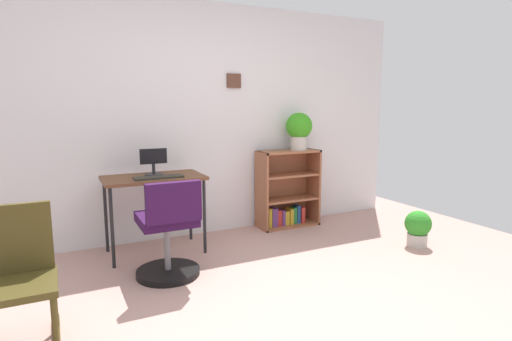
{
  "coord_description": "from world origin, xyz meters",
  "views": [
    {
      "loc": [
        -1.29,
        -2.08,
        1.4
      ],
      "look_at": [
        0.46,
        1.47,
        0.76
      ],
      "focal_mm": 28.87,
      "sensor_mm": 36.0,
      "label": 1
    }
  ],
  "objects_px": {
    "office_chair": "(169,235)",
    "rocking_chair": "(16,278)",
    "desk": "(154,184)",
    "monitor": "(154,162)",
    "bookshelf_low": "(286,193)",
    "potted_plant_on_shelf": "(299,129)",
    "keyboard": "(159,177)",
    "potted_plant_floor": "(418,227)"
  },
  "relations": [
    {
      "from": "office_chair",
      "to": "rocking_chair",
      "type": "relative_size",
      "value": 0.99
    },
    {
      "from": "desk",
      "to": "monitor",
      "type": "bearing_deg",
      "value": 71.72
    },
    {
      "from": "bookshelf_low",
      "to": "desk",
      "type": "bearing_deg",
      "value": -171.51
    },
    {
      "from": "monitor",
      "to": "rocking_chair",
      "type": "distance_m",
      "value": 1.73
    },
    {
      "from": "office_chair",
      "to": "bookshelf_low",
      "type": "xyz_separation_m",
      "value": [
        1.6,
        0.87,
        0.03
      ]
    },
    {
      "from": "rocking_chair",
      "to": "potted_plant_on_shelf",
      "type": "xyz_separation_m",
      "value": [
        2.76,
        1.4,
        0.7
      ]
    },
    {
      "from": "monitor",
      "to": "potted_plant_on_shelf",
      "type": "relative_size",
      "value": 0.59
    },
    {
      "from": "potted_plant_on_shelf",
      "to": "keyboard",
      "type": "bearing_deg",
      "value": -169.72
    },
    {
      "from": "monitor",
      "to": "keyboard",
      "type": "distance_m",
      "value": 0.22
    },
    {
      "from": "keyboard",
      "to": "rocking_chair",
      "type": "height_order",
      "value": "rocking_chair"
    },
    {
      "from": "office_chair",
      "to": "potted_plant_floor",
      "type": "bearing_deg",
      "value": -8.06
    },
    {
      "from": "desk",
      "to": "monitor",
      "type": "distance_m",
      "value": 0.21
    },
    {
      "from": "bookshelf_low",
      "to": "potted_plant_floor",
      "type": "bearing_deg",
      "value": -56.21
    },
    {
      "from": "bookshelf_low",
      "to": "monitor",
      "type": "bearing_deg",
      "value": -173.66
    },
    {
      "from": "keyboard",
      "to": "bookshelf_low",
      "type": "xyz_separation_m",
      "value": [
        1.55,
        0.36,
        -0.36
      ]
    },
    {
      "from": "desk",
      "to": "bookshelf_low",
      "type": "bearing_deg",
      "value": 8.49
    },
    {
      "from": "keyboard",
      "to": "potted_plant_on_shelf",
      "type": "relative_size",
      "value": 1.03
    },
    {
      "from": "monitor",
      "to": "rocking_chair",
      "type": "height_order",
      "value": "monitor"
    },
    {
      "from": "office_chair",
      "to": "potted_plant_on_shelf",
      "type": "bearing_deg",
      "value": 25.25
    },
    {
      "from": "potted_plant_floor",
      "to": "keyboard",
      "type": "bearing_deg",
      "value": 160.08
    },
    {
      "from": "desk",
      "to": "bookshelf_low",
      "type": "distance_m",
      "value": 1.61
    },
    {
      "from": "office_chair",
      "to": "potted_plant_floor",
      "type": "height_order",
      "value": "office_chair"
    },
    {
      "from": "potted_plant_on_shelf",
      "to": "desk",
      "type": "bearing_deg",
      "value": -173.99
    },
    {
      "from": "bookshelf_low",
      "to": "potted_plant_on_shelf",
      "type": "relative_size",
      "value": 2.07
    },
    {
      "from": "desk",
      "to": "keyboard",
      "type": "relative_size",
      "value": 2.07
    },
    {
      "from": "desk",
      "to": "rocking_chair",
      "type": "bearing_deg",
      "value": -130.73
    },
    {
      "from": "bookshelf_low",
      "to": "potted_plant_on_shelf",
      "type": "xyz_separation_m",
      "value": [
        0.13,
        -0.05,
        0.74
      ]
    },
    {
      "from": "desk",
      "to": "rocking_chair",
      "type": "xyz_separation_m",
      "value": [
        -1.06,
        -1.23,
        -0.24
      ]
    },
    {
      "from": "monitor",
      "to": "potted_plant_floor",
      "type": "distance_m",
      "value": 2.66
    },
    {
      "from": "potted_plant_on_shelf",
      "to": "bookshelf_low",
      "type": "bearing_deg",
      "value": 157.82
    },
    {
      "from": "desk",
      "to": "office_chair",
      "type": "relative_size",
      "value": 1.1
    },
    {
      "from": "desk",
      "to": "monitor",
      "type": "xyz_separation_m",
      "value": [
        0.02,
        0.06,
        0.2
      ]
    },
    {
      "from": "bookshelf_low",
      "to": "rocking_chair",
      "type": "bearing_deg",
      "value": -150.89
    },
    {
      "from": "monitor",
      "to": "bookshelf_low",
      "type": "distance_m",
      "value": 1.63
    },
    {
      "from": "rocking_chair",
      "to": "potted_plant_floor",
      "type": "distance_m",
      "value": 3.45
    },
    {
      "from": "keyboard",
      "to": "bookshelf_low",
      "type": "height_order",
      "value": "bookshelf_low"
    },
    {
      "from": "desk",
      "to": "office_chair",
      "type": "bearing_deg",
      "value": -93.02
    },
    {
      "from": "potted_plant_floor",
      "to": "desk",
      "type": "bearing_deg",
      "value": 157.6
    },
    {
      "from": "keyboard",
      "to": "rocking_chair",
      "type": "relative_size",
      "value": 0.53
    },
    {
      "from": "desk",
      "to": "keyboard",
      "type": "distance_m",
      "value": 0.15
    },
    {
      "from": "desk",
      "to": "monitor",
      "type": "relative_size",
      "value": 3.61
    },
    {
      "from": "rocking_chair",
      "to": "potted_plant_on_shelf",
      "type": "distance_m",
      "value": 3.17
    }
  ]
}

